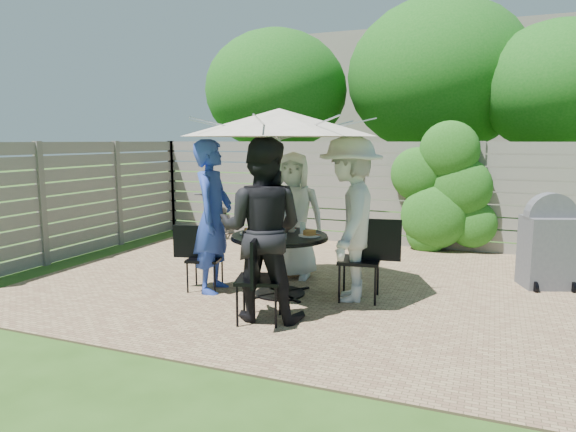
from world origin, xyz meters
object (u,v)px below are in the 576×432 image
at_px(patio_table, 280,253).
at_px(chair_back, 295,257).
at_px(plate_left, 250,232).
at_px(person_back, 293,216).
at_px(glass_left, 256,230).
at_px(person_right, 350,219).
at_px(person_front, 262,230).
at_px(glass_right, 303,228).
at_px(umbrella, 279,123).
at_px(bbq_grill, 548,245).
at_px(chair_left, 204,271).
at_px(glass_front, 284,233).
at_px(bicycle, 217,214).
at_px(person_left, 213,217).
at_px(plate_right, 309,234).
at_px(chair_front, 259,297).
at_px(syrup_jug, 276,227).
at_px(chair_right, 361,276).
at_px(plate_back, 286,228).
at_px(coffee_cup, 291,227).
at_px(plate_front, 272,238).

bearing_deg(patio_table, chair_back, 99.95).
bearing_deg(plate_left, person_back, 76.61).
height_order(plate_left, glass_left, glass_left).
bearing_deg(person_right, person_front, -45.00).
bearing_deg(glass_right, person_front, -95.46).
xyz_separation_m(umbrella, bbq_grill, (3.01, 1.55, -1.51)).
bearing_deg(chair_left, glass_front, -17.77).
xyz_separation_m(chair_left, glass_left, (0.71, 0.02, 0.57)).
bearing_deg(plate_left, bicycle, 125.91).
distance_m(chair_left, person_right, 1.93).
distance_m(person_left, plate_right, 1.20).
xyz_separation_m(chair_front, plate_right, (0.18, 1.01, 0.49)).
bearing_deg(syrup_jug, chair_right, 7.24).
height_order(person_right, plate_left, person_right).
distance_m(plate_back, coffee_cup, 0.18).
xyz_separation_m(chair_left, plate_left, (0.59, 0.11, 0.52)).
bearing_deg(bbq_grill, person_front, -160.18).
bearing_deg(syrup_jug, bbq_grill, 26.19).
bearing_deg(plate_back, person_right, -13.39).
relative_size(person_back, glass_front, 12.23).
bearing_deg(glass_left, person_back, 84.54).
xyz_separation_m(patio_table, glass_left, (-0.24, -0.15, 0.30)).
xyz_separation_m(glass_left, bicycle, (-2.35, 3.17, -0.37)).
relative_size(person_front, glass_front, 13.51).
bearing_deg(syrup_jug, glass_left, -132.13).
xyz_separation_m(chair_front, glass_right, (0.07, 1.10, 0.54)).
bearing_deg(plate_back, person_front, -79.94).
height_order(patio_table, glass_right, glass_right).
bearing_deg(person_right, chair_back, -139.35).
height_order(umbrella, chair_left, umbrella).
bearing_deg(person_back, plate_right, -66.55).
distance_m(plate_back, plate_right, 0.51).
bearing_deg(chair_front, chair_left, 38.50).
bearing_deg(plate_back, patio_table, -79.94).
distance_m(glass_right, coffee_cup, 0.20).
height_order(person_left, coffee_cup, person_left).
distance_m(person_front, plate_front, 0.50).
relative_size(person_left, glass_right, 13.39).
relative_size(patio_table, chair_right, 1.35).
distance_m(chair_back, chair_left, 1.37).
relative_size(plate_front, glass_left, 1.86).
height_order(patio_table, bbq_grill, bbq_grill).
height_order(person_back, glass_front, person_back).
relative_size(umbrella, person_left, 1.42).
bearing_deg(glass_right, glass_front, -102.94).
relative_size(chair_left, chair_front, 0.89).
distance_m(person_left, syrup_jug, 0.78).
relative_size(chair_left, plate_left, 3.17).
distance_m(chair_front, plate_right, 1.14).
height_order(plate_back, bbq_grill, bbq_grill).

